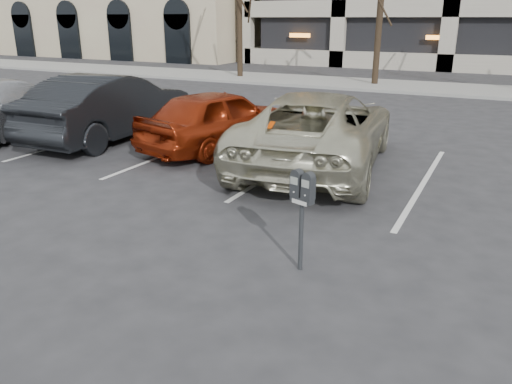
{
  "coord_description": "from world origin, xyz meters",
  "views": [
    {
      "loc": [
        2.61,
        -7.11,
        2.95
      ],
      "look_at": [
        -0.01,
        -1.92,
        0.92
      ],
      "focal_mm": 35.0,
      "sensor_mm": 36.0,
      "label": 1
    }
  ],
  "objects_px": {
    "car_dark": "(110,107)",
    "car_silver": "(5,108)",
    "parking_meter": "(302,197)",
    "car_red": "(219,119)",
    "suv_silver": "(318,129)"
  },
  "relations": [
    {
      "from": "parking_meter",
      "to": "car_dark",
      "type": "distance_m",
      "value": 8.29
    },
    {
      "from": "suv_silver",
      "to": "car_dark",
      "type": "relative_size",
      "value": 1.18
    },
    {
      "from": "car_red",
      "to": "car_silver",
      "type": "height_order",
      "value": "car_silver"
    },
    {
      "from": "car_red",
      "to": "car_dark",
      "type": "xyz_separation_m",
      "value": [
        -3.01,
        -0.36,
        0.11
      ]
    },
    {
      "from": "parking_meter",
      "to": "suv_silver",
      "type": "height_order",
      "value": "suv_silver"
    },
    {
      "from": "suv_silver",
      "to": "car_dark",
      "type": "bearing_deg",
      "value": -7.98
    },
    {
      "from": "parking_meter",
      "to": "car_red",
      "type": "bearing_deg",
      "value": 147.27
    },
    {
      "from": "car_dark",
      "to": "parking_meter",
      "type": "bearing_deg",
      "value": 145.44
    },
    {
      "from": "car_dark",
      "to": "car_silver",
      "type": "relative_size",
      "value": 0.95
    },
    {
      "from": "parking_meter",
      "to": "car_red",
      "type": "distance_m",
      "value": 6.24
    },
    {
      "from": "suv_silver",
      "to": "car_silver",
      "type": "bearing_deg",
      "value": -0.68
    },
    {
      "from": "suv_silver",
      "to": "car_silver",
      "type": "xyz_separation_m",
      "value": [
        -8.18,
        -1.07,
        -0.02
      ]
    },
    {
      "from": "suv_silver",
      "to": "car_red",
      "type": "xyz_separation_m",
      "value": [
        -2.58,
        0.35,
        -0.07
      ]
    },
    {
      "from": "car_dark",
      "to": "car_silver",
      "type": "xyz_separation_m",
      "value": [
        -2.59,
        -1.06,
        -0.06
      ]
    },
    {
      "from": "parking_meter",
      "to": "car_silver",
      "type": "bearing_deg",
      "value": 178.08
    }
  ]
}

